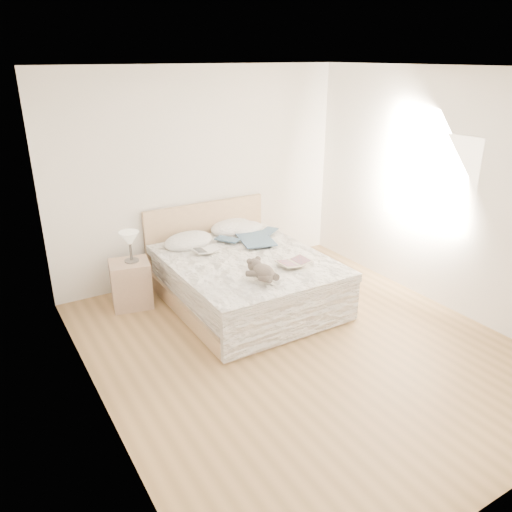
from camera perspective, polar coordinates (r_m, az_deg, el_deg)
name	(u,v)px	position (r m, az deg, el deg)	size (l,w,h in m)	color
floor	(301,346)	(5.27, 5.11, -10.17)	(4.00, 4.50, 0.00)	brown
ceiling	(311,68)	(4.46, 6.35, 20.62)	(4.00, 4.50, 0.00)	white
wall_back	(202,175)	(6.56, -6.22, 9.15)	(4.00, 0.02, 2.70)	white
wall_left	(88,265)	(3.90, -18.66, -1.00)	(0.02, 4.50, 2.70)	white
wall_right	(449,193)	(6.06, 21.15, 6.72)	(0.02, 4.50, 2.70)	white
window	(428,179)	(6.21, 19.06, 8.29)	(0.02, 1.30, 1.10)	white
bed	(243,278)	(6.00, -1.48, -2.52)	(1.72, 2.14, 1.00)	tan
nightstand	(131,284)	(6.09, -14.10, -3.11)	(0.45, 0.40, 0.56)	tan
table_lamp	(130,240)	(5.90, -14.24, 1.73)	(0.26, 0.26, 0.36)	#534E49
pillow_left	(188,241)	(6.28, -7.74, 1.72)	(0.66, 0.46, 0.20)	white
pillow_middle	(232,227)	(6.74, -2.81, 3.31)	(0.66, 0.46, 0.20)	white
pillow_right	(244,228)	(6.69, -1.39, 3.20)	(0.54, 0.38, 0.16)	white
blouse	(256,239)	(6.31, -0.03, 1.93)	(0.61, 0.65, 0.02)	#2E4860
photo_book	(206,250)	(5.98, -5.76, 0.64)	(0.31, 0.21, 0.02)	white
childrens_book	(294,263)	(5.61, 4.34, -0.78)	(0.38, 0.25, 0.02)	beige
teddy_bear	(263,278)	(5.18, 0.86, -2.50)	(0.25, 0.35, 0.19)	brown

